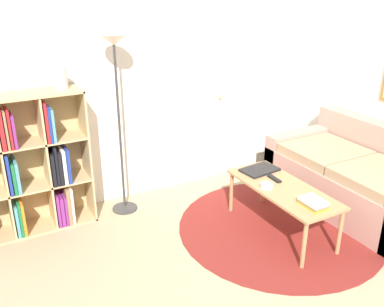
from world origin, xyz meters
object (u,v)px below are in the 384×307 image
(bookshelf, at_px, (19,169))
(vase_on_shelf, at_px, (61,78))
(bowl, at_px, (267,186))
(floor_lamp, at_px, (116,73))
(couch, at_px, (359,179))
(laptop, at_px, (260,170))
(coffee_table, at_px, (283,192))

(bookshelf, distance_m, vase_on_shelf, 0.89)
(bowl, bearing_deg, bookshelf, 150.09)
(floor_lamp, distance_m, couch, 2.64)
(laptop, bearing_deg, bowl, -117.60)
(bookshelf, distance_m, laptop, 2.22)
(laptop, distance_m, vase_on_shelf, 2.02)
(coffee_table, bearing_deg, bookshelf, 150.58)
(coffee_table, relative_size, bowl, 10.25)
(floor_lamp, bearing_deg, coffee_table, -43.77)
(couch, xyz_separation_m, laptop, (-1.00, 0.36, 0.18))
(floor_lamp, relative_size, couch, 0.99)
(vase_on_shelf, bearing_deg, coffee_table, -35.76)
(vase_on_shelf, bearing_deg, bowl, -36.87)
(bookshelf, relative_size, vase_on_shelf, 6.53)
(floor_lamp, bearing_deg, bookshelf, 175.13)
(coffee_table, bearing_deg, bowl, 157.57)
(laptop, bearing_deg, vase_on_shelf, 154.84)
(floor_lamp, bearing_deg, bowl, -46.02)
(vase_on_shelf, bearing_deg, bookshelf, 179.42)
(laptop, xyz_separation_m, bowl, (-0.17, -0.33, 0.01))
(bookshelf, distance_m, coffee_table, 2.36)
(coffee_table, bearing_deg, laptop, 85.55)
(laptop, height_order, bowl, bowl)
(coffee_table, height_order, bowl, bowl)
(bowl, xyz_separation_m, vase_on_shelf, (-1.46, 1.09, 0.91))
(laptop, relative_size, vase_on_shelf, 1.92)
(coffee_table, bearing_deg, vase_on_shelf, 144.24)
(bookshelf, distance_m, couch, 3.30)
(couch, distance_m, vase_on_shelf, 3.07)
(couch, xyz_separation_m, bowl, (-1.17, 0.03, 0.19))
(coffee_table, relative_size, laptop, 2.98)
(laptop, bearing_deg, bookshelf, 159.69)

